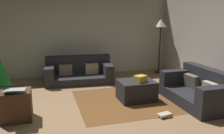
{
  "coord_description": "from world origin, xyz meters",
  "views": [
    {
      "loc": [
        -0.85,
        -4.1,
        1.82
      ],
      "look_at": [
        0.52,
        0.56,
        0.75
      ],
      "focal_mm": 37.35,
      "sensor_mm": 36.0,
      "label": 1
    }
  ],
  "objects_px": {
    "side_table": "(16,106)",
    "ottoman": "(136,90)",
    "tv_remote": "(136,82)",
    "gift_box": "(140,79)",
    "laptop": "(14,89)",
    "corner_lamp": "(161,27)",
    "couch_left": "(79,72)",
    "book_stack": "(165,115)",
    "couch_right": "(199,90)"
  },
  "relations": [
    {
      "from": "couch_right",
      "to": "tv_remote",
      "type": "height_order",
      "value": "couch_right"
    },
    {
      "from": "side_table",
      "to": "ottoman",
      "type": "bearing_deg",
      "value": 8.16
    },
    {
      "from": "gift_box",
      "to": "side_table",
      "type": "distance_m",
      "value": 2.5
    },
    {
      "from": "couch_right",
      "to": "gift_box",
      "type": "xyz_separation_m",
      "value": [
        -1.15,
        0.47,
        0.21
      ]
    },
    {
      "from": "couch_left",
      "to": "side_table",
      "type": "xyz_separation_m",
      "value": [
        -1.43,
        -2.16,
        -0.0
      ]
    },
    {
      "from": "ottoman",
      "to": "tv_remote",
      "type": "relative_size",
      "value": 4.81
    },
    {
      "from": "gift_box",
      "to": "book_stack",
      "type": "relative_size",
      "value": 0.88
    },
    {
      "from": "laptop",
      "to": "book_stack",
      "type": "relative_size",
      "value": 1.62
    },
    {
      "from": "ottoman",
      "to": "side_table",
      "type": "bearing_deg",
      "value": -171.84
    },
    {
      "from": "ottoman",
      "to": "side_table",
      "type": "distance_m",
      "value": 2.45
    },
    {
      "from": "couch_right",
      "to": "tv_remote",
      "type": "relative_size",
      "value": 10.0
    },
    {
      "from": "ottoman",
      "to": "side_table",
      "type": "relative_size",
      "value": 1.43
    },
    {
      "from": "laptop",
      "to": "corner_lamp",
      "type": "xyz_separation_m",
      "value": [
        4.11,
        2.56,
        0.87
      ]
    },
    {
      "from": "tv_remote",
      "to": "side_table",
      "type": "height_order",
      "value": "side_table"
    },
    {
      "from": "couch_left",
      "to": "book_stack",
      "type": "height_order",
      "value": "couch_left"
    },
    {
      "from": "laptop",
      "to": "ottoman",
      "type": "bearing_deg",
      "value": 9.46
    },
    {
      "from": "side_table",
      "to": "corner_lamp",
      "type": "distance_m",
      "value": 4.95
    },
    {
      "from": "couch_right",
      "to": "laptop",
      "type": "relative_size",
      "value": 3.57
    },
    {
      "from": "tv_remote",
      "to": "laptop",
      "type": "height_order",
      "value": "laptop"
    },
    {
      "from": "ottoman",
      "to": "laptop",
      "type": "relative_size",
      "value": 1.72
    },
    {
      "from": "book_stack",
      "to": "corner_lamp",
      "type": "distance_m",
      "value": 3.77
    },
    {
      "from": "laptop",
      "to": "side_table",
      "type": "bearing_deg",
      "value": 82.37
    },
    {
      "from": "laptop",
      "to": "book_stack",
      "type": "bearing_deg",
      "value": -12.64
    },
    {
      "from": "couch_right",
      "to": "laptop",
      "type": "distance_m",
      "value": 3.65
    },
    {
      "from": "couch_left",
      "to": "laptop",
      "type": "height_order",
      "value": "same"
    },
    {
      "from": "tv_remote",
      "to": "corner_lamp",
      "type": "distance_m",
      "value": 3.01
    },
    {
      "from": "couch_right",
      "to": "couch_left",
      "type": "bearing_deg",
      "value": 42.96
    },
    {
      "from": "couch_left",
      "to": "side_table",
      "type": "height_order",
      "value": "couch_left"
    },
    {
      "from": "tv_remote",
      "to": "side_table",
      "type": "bearing_deg",
      "value": 159.69
    },
    {
      "from": "couch_right",
      "to": "corner_lamp",
      "type": "relative_size",
      "value": 0.93
    },
    {
      "from": "tv_remote",
      "to": "side_table",
      "type": "distance_m",
      "value": 2.4
    },
    {
      "from": "gift_box",
      "to": "corner_lamp",
      "type": "height_order",
      "value": "corner_lamp"
    },
    {
      "from": "ottoman",
      "to": "book_stack",
      "type": "xyz_separation_m",
      "value": [
        0.16,
        -0.99,
        -0.18
      ]
    },
    {
      "from": "gift_box",
      "to": "tv_remote",
      "type": "height_order",
      "value": "gift_box"
    },
    {
      "from": "gift_box",
      "to": "couch_left",
      "type": "bearing_deg",
      "value": 118.71
    },
    {
      "from": "gift_box",
      "to": "tv_remote",
      "type": "xyz_separation_m",
      "value": [
        -0.1,
        -0.01,
        -0.06
      ]
    },
    {
      "from": "gift_box",
      "to": "book_stack",
      "type": "xyz_separation_m",
      "value": [
        0.11,
        -0.9,
        -0.47
      ]
    },
    {
      "from": "couch_left",
      "to": "couch_right",
      "type": "bearing_deg",
      "value": 136.98
    },
    {
      "from": "laptop",
      "to": "book_stack",
      "type": "height_order",
      "value": "laptop"
    },
    {
      "from": "couch_left",
      "to": "ottoman",
      "type": "height_order",
      "value": "couch_left"
    },
    {
      "from": "ottoman",
      "to": "gift_box",
      "type": "relative_size",
      "value": 3.15
    },
    {
      "from": "side_table",
      "to": "laptop",
      "type": "distance_m",
      "value": 0.33
    },
    {
      "from": "couch_left",
      "to": "laptop",
      "type": "bearing_deg",
      "value": 61.32
    },
    {
      "from": "couch_left",
      "to": "tv_remote",
      "type": "distance_m",
      "value": 2.14
    },
    {
      "from": "tv_remote",
      "to": "laptop",
      "type": "xyz_separation_m",
      "value": [
        -2.39,
        -0.31,
        0.15
      ]
    },
    {
      "from": "ottoman",
      "to": "laptop",
      "type": "bearing_deg",
      "value": -170.54
    },
    {
      "from": "tv_remote",
      "to": "gift_box",
      "type": "bearing_deg",
      "value": -22.73
    },
    {
      "from": "couch_left",
      "to": "gift_box",
      "type": "height_order",
      "value": "couch_left"
    },
    {
      "from": "gift_box",
      "to": "corner_lamp",
      "type": "relative_size",
      "value": 0.14
    },
    {
      "from": "corner_lamp",
      "to": "side_table",
      "type": "bearing_deg",
      "value": -148.57
    }
  ]
}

